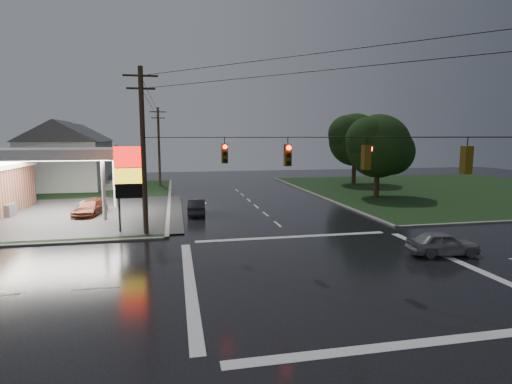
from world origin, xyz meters
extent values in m
plane|color=black|center=(0.00, 0.00, 0.00)|extent=(120.00, 120.00, 0.00)
cube|color=black|center=(26.00, 26.00, 0.04)|extent=(36.00, 36.00, 0.08)
cube|color=#2D2D2D|center=(-20.00, 18.00, 0.09)|extent=(26.00, 18.00, 0.02)
cylinder|color=silver|center=(-13.00, 15.00, 2.50)|extent=(0.30, 0.30, 5.00)
cylinder|color=silver|center=(-13.00, 21.00, 2.50)|extent=(0.30, 0.30, 5.00)
cube|color=silver|center=(-18.00, 18.00, 5.20)|extent=(12.00, 8.00, 0.80)
cube|color=white|center=(-18.00, 18.00, 4.78)|extent=(11.40, 7.40, 0.04)
cube|color=#59595E|center=(-21.00, 18.00, 0.55)|extent=(0.80, 1.60, 1.10)
cube|color=#59595E|center=(-15.00, 18.00, 0.55)|extent=(0.80, 1.60, 1.10)
cylinder|color=#59595E|center=(-11.30, 10.50, 3.00)|extent=(0.16, 0.16, 6.00)
cylinder|color=#59595E|center=(-9.70, 10.50, 3.00)|extent=(0.16, 0.16, 6.00)
cube|color=red|center=(-10.50, 10.50, 5.20)|extent=(2.00, 0.35, 1.40)
cube|color=yellow|center=(-10.50, 10.50, 3.90)|extent=(2.00, 0.35, 1.00)
cube|color=black|center=(-10.50, 10.50, 2.90)|extent=(2.00, 0.35, 1.00)
cylinder|color=#382619|center=(-9.50, 9.50, 5.50)|extent=(0.32, 0.32, 11.00)
cube|color=#382619|center=(-9.50, 9.50, 10.40)|extent=(2.20, 0.12, 0.12)
cube|color=#382619|center=(-9.50, 9.50, 9.60)|extent=(1.80, 0.12, 0.12)
cylinder|color=#382619|center=(-9.50, 38.00, 5.25)|extent=(0.32, 0.32, 10.50)
cube|color=#382619|center=(-9.50, 38.00, 9.90)|extent=(2.20, 0.12, 0.12)
cube|color=#382619|center=(-9.50, 38.00, 9.10)|extent=(1.80, 0.12, 0.12)
cube|color=#59470C|center=(-4.75, 4.75, 5.60)|extent=(0.34, 0.34, 1.10)
cylinder|color=#FF0C07|center=(-4.75, 4.55, 5.98)|extent=(0.22, 0.08, 0.22)
cube|color=#59470C|center=(-1.90, 1.90, 5.60)|extent=(0.34, 0.34, 1.10)
cylinder|color=#FF0C07|center=(-1.90, 1.70, 5.98)|extent=(0.22, 0.08, 0.22)
cube|color=#59470C|center=(0.95, -0.95, 5.60)|extent=(0.34, 0.34, 1.10)
cylinder|color=#FF0C07|center=(1.15, -0.95, 5.98)|extent=(0.08, 0.22, 0.22)
cube|color=#59470C|center=(3.80, -3.80, 5.60)|extent=(0.34, 0.34, 1.10)
cylinder|color=#FF0C07|center=(3.80, -3.60, 5.98)|extent=(0.22, 0.08, 0.22)
cube|color=silver|center=(-21.00, 36.00, 3.00)|extent=(9.00, 8.00, 6.00)
cube|color=gray|center=(-15.70, 36.00, 0.40)|extent=(1.60, 4.80, 0.80)
cube|color=silver|center=(-22.00, 48.00, 3.00)|extent=(9.00, 8.00, 6.00)
cube|color=gray|center=(-16.70, 48.00, 0.40)|extent=(1.60, 4.80, 0.80)
cylinder|color=black|center=(14.00, 22.00, 2.52)|extent=(0.56, 0.56, 5.04)
sphere|color=black|center=(14.00, 22.00, 5.58)|extent=(6.80, 6.80, 6.80)
sphere|color=black|center=(15.70, 22.30, 4.95)|extent=(5.10, 5.10, 5.10)
sphere|color=black|center=(12.64, 21.60, 6.30)|extent=(4.76, 4.76, 4.76)
cylinder|color=black|center=(17.00, 34.00, 2.80)|extent=(0.56, 0.56, 5.60)
sphere|color=black|center=(17.00, 34.00, 6.20)|extent=(7.20, 7.20, 7.20)
sphere|color=black|center=(18.80, 34.30, 5.50)|extent=(5.40, 5.40, 5.40)
sphere|color=black|center=(15.56, 33.60, 7.00)|extent=(5.04, 5.04, 5.04)
imported|color=black|center=(-5.78, 16.03, 0.67)|extent=(1.73, 4.17, 1.34)
imported|color=gray|center=(6.98, 1.44, 0.66)|extent=(4.02, 1.98, 1.32)
imported|color=#502012|center=(-14.52, 17.24, 0.64)|extent=(2.57, 4.69, 1.29)
camera|label=1|loc=(-7.54, -17.61, 6.47)|focal=28.00mm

